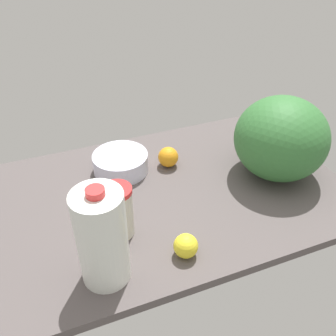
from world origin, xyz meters
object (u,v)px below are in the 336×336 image
Objects in this scene: tumbler_cup at (118,211)px; orange_beside_bowl at (168,157)px; watermelon at (281,138)px; milk_jug at (102,238)px; mixing_bowl at (121,163)px; lemon_far_back at (186,246)px.

tumbler_cup is 37.41cm from orange_beside_bowl.
milk_jug is (67.45, 21.96, -0.60)cm from watermelon.
mixing_bowl is at bearing -22.84° from watermelon.
lemon_far_back is (-22.05, 1.43, -10.35)cm from milk_jug.
tumbler_cup is (8.73, 30.00, 5.00)cm from mixing_bowl.
mixing_bowl is 1.18× the size of tumbler_cup.
lemon_far_back is at bearing 134.26° from tumbler_cup.
milk_jug reaches higher than tumbler_cup.
lemon_far_back is 43.10cm from orange_beside_bowl.
orange_beside_bowl is at bearing -134.18° from tumbler_cup.
mixing_bowl is at bearing -106.22° from tumbler_cup.
mixing_bowl and lemon_far_back have the same top height.
mixing_bowl is 0.68× the size of milk_jug.
milk_jug is at bearing -3.70° from lemon_far_back.
tumbler_cup is at bearing -45.74° from lemon_far_back.
watermelon reaches higher than orange_beside_bowl.
milk_jug reaches higher than watermelon.
mixing_bowl is 2.88× the size of lemon_far_back.
mixing_bowl is 47.61cm from milk_jug.
mixing_bowl is 31.64cm from tumbler_cup.
orange_beside_bowl is (-11.27, -41.60, 0.29)cm from lemon_far_back.
milk_jug is 24.40cm from lemon_far_back.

